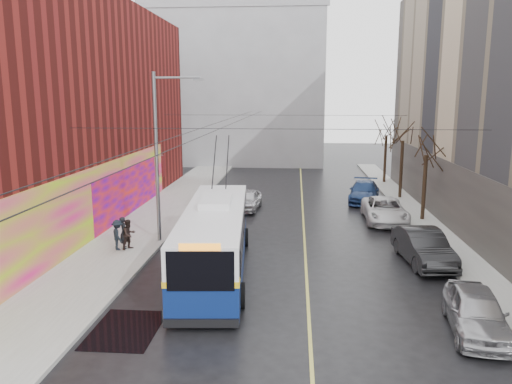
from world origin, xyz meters
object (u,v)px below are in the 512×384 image
at_px(parked_car_b, 423,247).
at_px(pedestrian_c, 118,235).
at_px(pedestrian_a, 124,233).
at_px(tree_far, 387,126).
at_px(parked_car_d, 364,192).
at_px(tree_near, 427,143).
at_px(trolleybus, 215,238).
at_px(parked_car_a, 476,312).
at_px(following_car, 247,200).
at_px(parked_car_c, 385,210).
at_px(streetlight_pole, 159,153).
at_px(tree_mid, 403,130).
at_px(pedestrian_b, 129,234).

xyz_separation_m(parked_car_b, pedestrian_c, (-14.92, 0.49, 0.11)).
distance_m(pedestrian_a, pedestrian_c, 0.37).
relative_size(tree_far, parked_car_d, 1.25).
height_order(tree_near, trolleybus, tree_near).
bearing_deg(pedestrian_c, parked_car_a, -150.10).
height_order(parked_car_b, pedestrian_c, pedestrian_c).
bearing_deg(following_car, parked_car_a, -56.76).
distance_m(parked_car_b, following_car, 14.21).
bearing_deg(pedestrian_a, parked_car_d, -68.95).
xyz_separation_m(parked_car_a, parked_car_c, (-0.42, 15.02, 0.01)).
xyz_separation_m(parked_car_d, pedestrian_a, (-13.81, -13.21, 0.20)).
xyz_separation_m(tree_near, pedestrian_c, (-16.92, -7.83, -4.06)).
distance_m(tree_far, trolleybus, 27.10).
height_order(trolleybus, parked_car_d, trolleybus).
height_order(streetlight_pole, pedestrian_c, streetlight_pole).
bearing_deg(trolleybus, tree_mid, 51.55).
bearing_deg(parked_car_c, parked_car_a, -87.24).
distance_m(tree_near, parked_car_c, 4.88).
relative_size(parked_car_a, pedestrian_b, 2.81).
distance_m(parked_car_b, parked_car_c, 7.99).
distance_m(tree_near, tree_far, 14.00).
height_order(parked_car_a, pedestrian_a, pedestrian_a).
bearing_deg(trolleybus, following_car, 84.46).
height_order(tree_near, pedestrian_b, tree_near).
bearing_deg(parked_car_d, following_car, -149.00).
bearing_deg(trolleybus, pedestrian_a, 147.66).
xyz_separation_m(tree_far, parked_car_c, (-2.42, -14.34, -4.39)).
distance_m(parked_car_a, pedestrian_b, 16.31).
distance_m(tree_far, pedestrian_a, 27.58).
bearing_deg(parked_car_b, tree_far, 79.30).
height_order(parked_car_d, following_car, parked_car_d).
height_order(parked_car_b, following_car, parked_car_b).
bearing_deg(parked_car_b, parked_car_c, 87.46).
bearing_deg(parked_car_b, pedestrian_b, 171.89).
xyz_separation_m(trolleybus, pedestrian_b, (-4.81, 2.55, -0.66)).
xyz_separation_m(parked_car_b, pedestrian_b, (-14.39, 0.63, 0.11)).
bearing_deg(tree_mid, pedestrian_a, -138.97).
bearing_deg(tree_far, pedestrian_a, -127.80).
distance_m(trolleybus, pedestrian_c, 5.90).
height_order(streetlight_pole, tree_mid, streetlight_pole).
xyz_separation_m(parked_car_a, parked_car_b, (0.00, 7.04, 0.07)).
bearing_deg(parked_car_d, pedestrian_a, -126.62).
xyz_separation_m(tree_mid, pedestrian_b, (-16.39, -14.69, -4.33)).
height_order(tree_far, parked_car_c, tree_far).
bearing_deg(tree_mid, following_car, -157.79).
xyz_separation_m(parked_car_b, parked_car_c, (-0.42, 7.98, -0.06)).
relative_size(trolleybus, pedestrian_c, 7.86).
height_order(streetlight_pole, parked_car_d, streetlight_pole).
bearing_deg(parked_car_a, pedestrian_a, 159.43).
height_order(streetlight_pole, tree_near, streetlight_pole).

